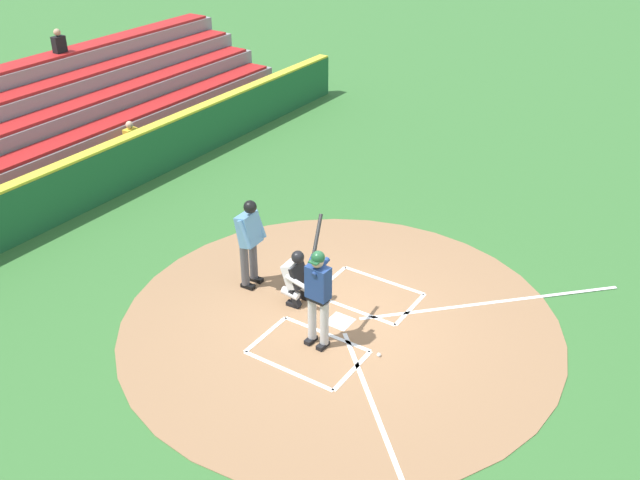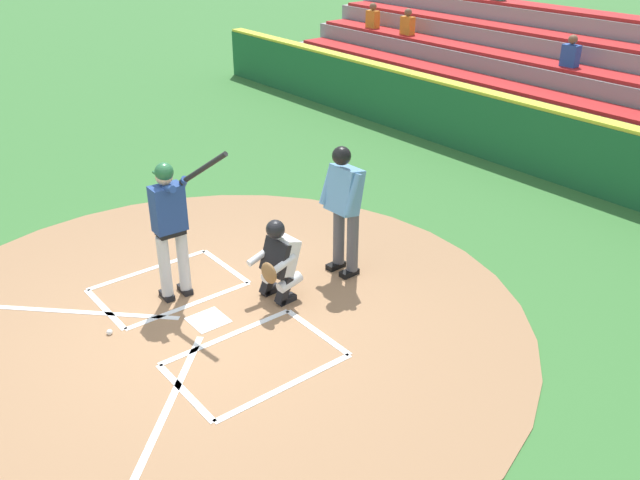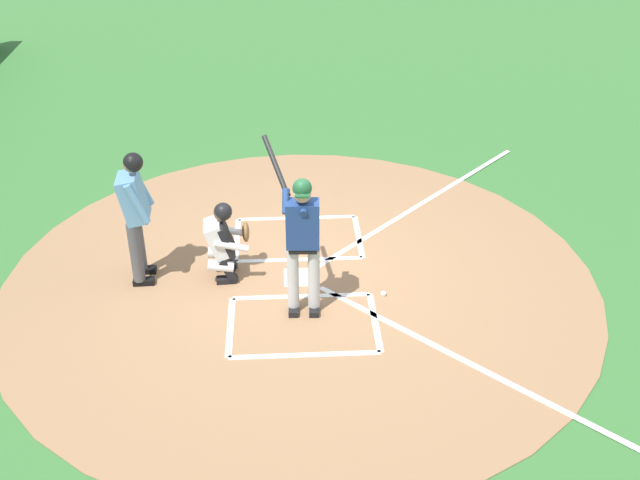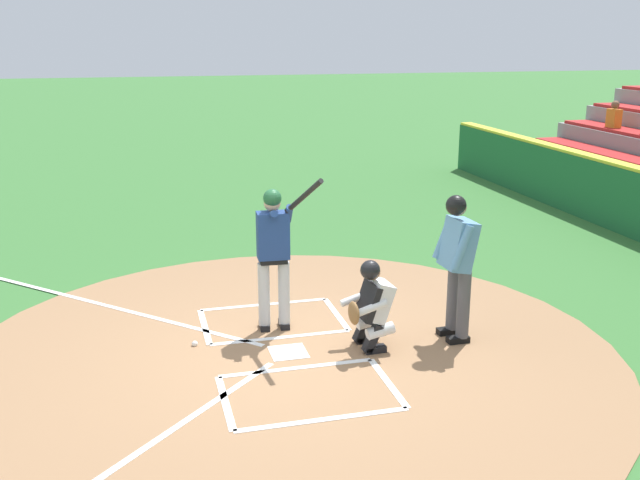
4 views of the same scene
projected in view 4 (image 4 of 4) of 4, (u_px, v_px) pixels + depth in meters
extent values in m
plane|color=#387033|center=(288.00, 353.00, 8.78)|extent=(120.00, 120.00, 0.00)
cylinder|color=#99704C|center=(288.00, 353.00, 8.78)|extent=(8.00, 8.00, 0.01)
cube|color=white|center=(288.00, 352.00, 8.78)|extent=(0.44, 0.44, 0.01)
cube|color=white|center=(388.00, 382.00, 8.02)|extent=(1.20, 0.08, 0.01)
cube|color=white|center=(225.00, 402.00, 7.58)|extent=(1.20, 0.08, 0.01)
cube|color=white|center=(297.00, 368.00, 8.36)|extent=(0.08, 1.80, 0.01)
cube|color=white|center=(323.00, 420.00, 7.24)|extent=(0.08, 1.80, 0.01)
cube|color=white|center=(336.00, 314.00, 9.97)|extent=(1.20, 0.08, 0.01)
cube|color=white|center=(205.00, 327.00, 9.54)|extent=(1.20, 0.08, 0.01)
cube|color=white|center=(281.00, 338.00, 9.20)|extent=(0.08, 1.80, 0.01)
cube|color=white|center=(264.00, 305.00, 10.32)|extent=(0.08, 1.80, 0.01)
cube|color=white|center=(112.00, 307.00, 10.23)|extent=(3.73, 3.73, 0.01)
cube|color=white|center=(103.00, 476.00, 6.32)|extent=(3.73, 3.73, 0.01)
cylinder|color=#BCBCBC|center=(264.00, 294.00, 9.32)|extent=(0.15, 0.15, 0.84)
cube|color=black|center=(264.00, 326.00, 9.48)|extent=(0.27, 0.13, 0.09)
cylinder|color=#BCBCBC|center=(284.00, 293.00, 9.37)|extent=(0.15, 0.15, 0.84)
cube|color=black|center=(284.00, 325.00, 9.53)|extent=(0.27, 0.13, 0.09)
cube|color=black|center=(273.00, 259.00, 9.21)|extent=(0.24, 0.35, 0.10)
cube|color=navy|center=(273.00, 235.00, 9.13)|extent=(0.26, 0.41, 0.60)
sphere|color=tan|center=(272.00, 203.00, 9.04)|extent=(0.21, 0.21, 0.21)
sphere|color=#1E512D|center=(272.00, 198.00, 9.00)|extent=(0.23, 0.23, 0.23)
cube|color=#1E512D|center=(271.00, 199.00, 9.11)|extent=(0.12, 0.18, 0.02)
cylinder|color=navy|center=(272.00, 215.00, 9.00)|extent=(0.43, 0.11, 0.21)
cylinder|color=navy|center=(289.00, 214.00, 9.04)|extent=(0.27, 0.10, 0.29)
cylinder|color=black|center=(304.00, 196.00, 8.65)|extent=(0.70, 0.33, 0.53)
cylinder|color=black|center=(288.00, 210.00, 8.98)|extent=(0.10, 0.10, 0.08)
cube|color=black|center=(375.00, 350.00, 8.78)|extent=(0.14, 0.27, 0.09)
cube|color=black|center=(372.00, 338.00, 8.72)|extent=(0.14, 0.25, 0.37)
cylinder|color=silver|center=(380.00, 331.00, 8.73)|extent=(0.17, 0.37, 0.21)
cube|color=black|center=(365.00, 339.00, 9.07)|extent=(0.14, 0.27, 0.09)
cube|color=black|center=(363.00, 328.00, 9.02)|extent=(0.14, 0.25, 0.37)
cylinder|color=silver|center=(370.00, 321.00, 9.02)|extent=(0.17, 0.37, 0.21)
cube|color=silver|center=(376.00, 300.00, 8.79)|extent=(0.42, 0.38, 0.52)
cube|color=black|center=(368.00, 301.00, 8.75)|extent=(0.43, 0.24, 0.46)
sphere|color=brown|center=(372.00, 271.00, 8.66)|extent=(0.21, 0.21, 0.21)
sphere|color=black|center=(370.00, 270.00, 8.65)|extent=(0.24, 0.24, 0.24)
cylinder|color=silver|center=(370.00, 309.00, 8.56)|extent=(0.12, 0.45, 0.20)
cylinder|color=silver|center=(357.00, 297.00, 8.92)|extent=(0.12, 0.45, 0.20)
ellipsoid|color=brown|center=(354.00, 313.00, 8.51)|extent=(0.29, 0.12, 0.28)
cylinder|color=#4C4C51|center=(463.00, 305.00, 8.94)|extent=(0.16, 0.16, 0.86)
cube|color=black|center=(458.00, 340.00, 9.06)|extent=(0.14, 0.28, 0.09)
cylinder|color=#4C4C51|center=(453.00, 297.00, 9.20)|extent=(0.16, 0.16, 0.86)
cube|color=black|center=(448.00, 331.00, 9.31)|extent=(0.14, 0.28, 0.09)
cube|color=#5B8EB7|center=(458.00, 244.00, 8.86)|extent=(0.45, 0.38, 0.66)
sphere|color=#9E7051|center=(457.00, 207.00, 8.72)|extent=(0.22, 0.22, 0.22)
sphere|color=black|center=(456.00, 205.00, 8.71)|extent=(0.25, 0.25, 0.25)
cylinder|color=#5B8EB7|center=(462.00, 248.00, 8.61)|extent=(0.11, 0.29, 0.56)
cylinder|color=#5B8EB7|center=(444.00, 237.00, 9.05)|extent=(0.11, 0.29, 0.56)
sphere|color=white|center=(195.00, 344.00, 8.96)|extent=(0.07, 0.07, 0.07)
cube|color=orange|center=(614.00, 118.00, 18.34)|extent=(0.36, 0.22, 0.46)
sphere|color=brown|center=(615.00, 105.00, 18.24)|extent=(0.20, 0.20, 0.20)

